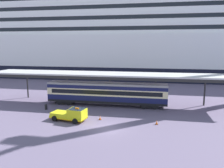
% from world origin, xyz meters
% --- Properties ---
extents(ground_plane, '(400.00, 400.00, 0.00)m').
position_xyz_m(ground_plane, '(0.00, 0.00, 0.00)').
color(ground_plane, '#5E536D').
extents(cruise_ship, '(157.99, 24.13, 35.78)m').
position_xyz_m(cruise_ship, '(-12.11, 49.41, 12.25)').
color(cruise_ship, black).
rests_on(cruise_ship, ground).
extents(platform_canopy, '(42.88, 5.97, 5.74)m').
position_xyz_m(platform_canopy, '(-2.31, 11.36, 5.51)').
color(platform_canopy, '#B8B8B8').
rests_on(platform_canopy, ground).
extents(train_carriage, '(21.14, 2.81, 4.11)m').
position_xyz_m(train_carriage, '(-2.31, 10.95, 2.30)').
color(train_carriage, black).
rests_on(train_carriage, ground).
extents(service_truck, '(5.48, 2.96, 2.02)m').
position_xyz_m(service_truck, '(-5.47, 1.85, 0.99)').
color(service_truck, yellow).
rests_on(service_truck, ground).
extents(traffic_cone_near, '(0.36, 0.36, 0.63)m').
position_xyz_m(traffic_cone_near, '(-1.60, 3.07, 0.31)').
color(traffic_cone_near, black).
rests_on(traffic_cone_near, ground).
extents(traffic_cone_mid, '(0.36, 0.36, 0.65)m').
position_xyz_m(traffic_cone_mid, '(6.44, 2.57, 0.32)').
color(traffic_cone_mid, black).
rests_on(traffic_cone_mid, ground).
extents(quay_bollard, '(0.48, 0.48, 0.96)m').
position_xyz_m(quay_bollard, '(-11.72, 6.51, 0.52)').
color(quay_bollard, black).
rests_on(quay_bollard, ground).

